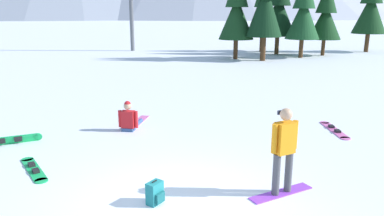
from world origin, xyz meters
name	(u,v)px	position (x,y,z in m)	size (l,w,h in m)	color
ground_plane	(176,205)	(0.00, 0.00, 0.00)	(800.00, 800.00, 0.00)	white
snowboarder_foreground	(284,149)	(2.08, 0.62, 0.95)	(1.37, 1.02, 1.79)	#993FD8
snowboarder_midground	(130,119)	(-1.98, 4.65, 0.32)	(0.65, 1.84, 0.94)	#335184
loose_snowboard_far_spare	(34,169)	(-3.49, 1.37, 0.02)	(1.31, 1.54, 0.09)	#19B259
loose_snowboard_near_right	(10,140)	(-4.97, 2.98, 0.13)	(1.54, 0.88, 0.25)	#19B259
loose_snowboard_near_left	(334,130)	(4.35, 4.98, 0.02)	(0.51, 1.89, 0.09)	pink
backpack_teal	(155,193)	(-0.40, 0.03, 0.21)	(0.36, 0.38, 0.47)	#1E7A7F
pine_tree_short	(304,11)	(7.08, 24.03, 3.60)	(2.64, 2.64, 6.60)	#472D19
pine_tree_young	(371,6)	(13.82, 28.82, 4.04)	(2.88, 2.88, 7.41)	#472D19
pine_tree_tall	(326,15)	(9.21, 25.71, 3.28)	(2.61, 2.61, 6.01)	#472D19
pine_tree_slender	(263,9)	(4.45, 28.58, 3.75)	(2.49, 2.49, 6.88)	#472D19
pine_tree_broad	(279,8)	(5.52, 26.39, 3.84)	(2.98, 2.98, 7.04)	#472D19
pine_tree_twin	(265,0)	(3.88, 21.91, 4.34)	(2.62, 2.62, 7.98)	#472D19
pine_tree_leaning	(237,9)	(1.91, 22.79, 3.70)	(2.66, 2.66, 6.78)	#472D19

